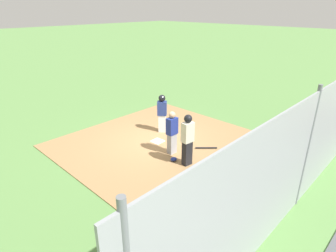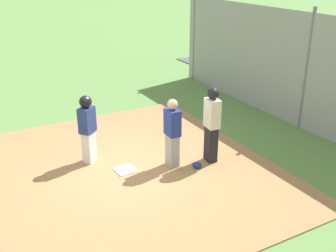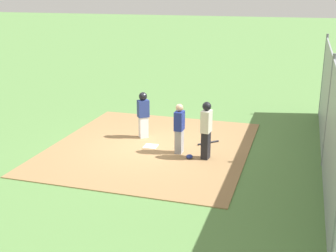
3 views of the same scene
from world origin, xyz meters
The scene contains 9 objects.
ground_plane centered at (0.00, 0.00, 0.00)m, with size 140.00×140.00×0.00m, color #5B8947.
dirt_infield centered at (0.00, 0.00, 0.01)m, with size 7.20×6.40×0.03m, color #9E774C.
home_plate centered at (0.00, 0.00, 0.04)m, with size 0.44×0.44×0.02m, color white.
catcher centered at (-0.30, -1.06, 0.87)m, with size 0.39×0.27×1.61m.
umpire centered at (-0.53, -1.98, 0.99)m, with size 0.41×0.30×1.80m.
runner centered at (0.82, 0.55, 0.96)m, with size 0.44×0.46×1.63m.
baseball_bat centered at (0.85, -1.77, 0.06)m, with size 0.06×0.06×0.82m, color black.
catcher_mask centered at (-0.67, -1.50, 0.09)m, with size 0.24×0.20×0.12m, color navy.
backstop_fence centered at (0.00, -5.45, 1.60)m, with size 12.00×0.10×3.35m.
Camera 3 is at (-13.24, -4.64, 5.11)m, focal length 47.84 mm.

